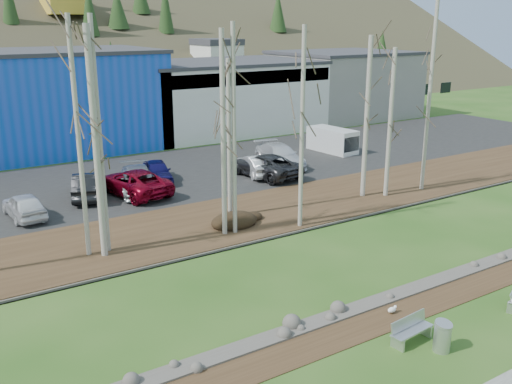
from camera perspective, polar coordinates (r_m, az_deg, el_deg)
ground at (r=22.25m, az=19.89°, el=-12.74°), size 200.00×200.00×0.00m
dirt_strip at (r=23.38m, az=15.80°, el=-10.80°), size 80.00×1.80×0.03m
near_bank_rocks at (r=23.97m, az=14.01°, el=-9.97°), size 80.00×0.80×0.50m
river at (r=26.64m, az=7.62°, el=-6.81°), size 80.00×8.00×0.90m
far_bank_rocks at (r=29.63m, az=2.52°, el=-4.18°), size 80.00×0.80×0.46m
far_bank at (r=32.12m, az=-0.76°, el=-2.34°), size 80.00×7.00×0.15m
parking_lot at (r=41.03m, az=-8.52°, el=1.72°), size 80.00×14.00×0.14m
building_blue at (r=51.68m, az=-21.42°, el=8.47°), size 20.40×12.24×8.30m
building_white at (r=57.99m, az=-3.50°, el=9.62°), size 18.36×12.24×6.80m
building_grey at (r=67.18m, az=8.70°, el=10.65°), size 14.28×12.24×7.30m
bench_intact at (r=20.76m, az=15.22°, el=-13.14°), size 1.80×0.69×0.88m
litter_bin at (r=20.48m, az=18.12°, el=-13.68°), size 0.61×0.61×0.98m
seagull at (r=22.44m, az=13.46°, el=-11.36°), size 0.45×0.21×0.32m
dirt_mound at (r=30.34m, az=-2.19°, el=-2.85°), size 2.63×1.85×0.52m
birch_1 at (r=26.28m, az=-17.30°, el=4.90°), size 0.22×0.22×10.75m
birch_2 at (r=26.02m, az=-15.72°, el=4.47°), size 0.29×0.29×10.35m
birch_3 at (r=28.03m, az=-2.22°, el=6.01°), size 0.22×0.22×10.42m
birch_4 at (r=27.89m, az=-3.30°, el=5.63°), size 0.25×0.25×10.13m
birch_5 at (r=30.70m, az=-2.70°, el=5.20°), size 0.24×0.24×8.59m
birch_6 at (r=29.06m, az=4.62°, el=6.20°), size 0.22×0.22×10.27m
birch_7 at (r=34.99m, az=11.01°, el=7.23°), size 0.29×0.29×9.65m
birch_8 at (r=35.41m, az=13.27°, el=6.64°), size 0.27×0.27×8.96m
birch_9 at (r=37.23m, az=16.94°, el=8.95°), size 0.24×0.24×11.67m
birch_10 at (r=26.53m, az=-15.36°, el=5.17°), size 0.22×0.22×10.75m
car_0 at (r=33.82m, az=-22.18°, el=-1.27°), size 1.93×4.20×1.39m
car_1 at (r=36.42m, az=-16.48°, el=0.68°), size 3.14×5.06×1.57m
car_2 at (r=36.30m, az=-12.13°, el=0.97°), size 3.70×6.15×1.60m
car_3 at (r=36.78m, az=-11.73°, el=1.16°), size 3.54×5.73×1.55m
car_4 at (r=39.04m, az=-9.86°, el=2.06°), size 2.58×4.42×1.41m
car_5 at (r=40.06m, az=0.00°, el=2.71°), size 2.44×4.60×1.44m
car_6 at (r=39.67m, az=0.89°, el=2.68°), size 3.41×6.04×1.59m
car_7 at (r=42.56m, az=2.39°, el=3.65°), size 3.12×5.84×1.61m
van_white at (r=47.73m, az=7.80°, el=5.14°), size 2.21×4.53×1.92m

